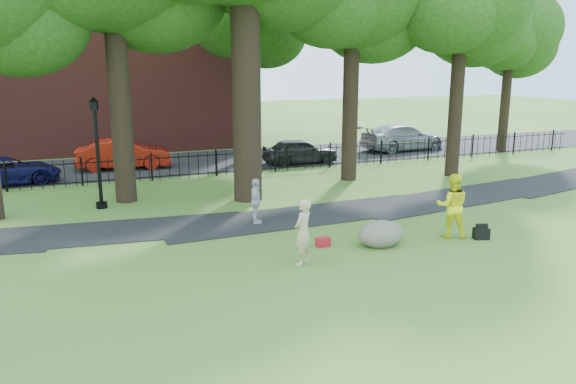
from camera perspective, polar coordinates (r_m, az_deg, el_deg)
name	(u,v)px	position (r m, az deg, el deg)	size (l,w,h in m)	color
ground	(323,255)	(15.98, 3.61, -6.37)	(120.00, 120.00, 0.00)	#416322
footpath	(302,217)	(19.76, 1.43, -2.51)	(36.00, 2.60, 0.03)	black
street	(198,162)	(30.77, -9.15, 3.00)	(80.00, 7.00, 0.02)	black
iron_fence	(216,164)	(26.83, -7.32, 2.89)	(44.00, 0.04, 1.20)	black
brick_building	(102,50)	(37.69, -18.37, 13.52)	(18.00, 8.00, 12.00)	maroon
woman	(303,232)	(14.97, 1.53, -4.07)	(0.66, 0.43, 1.80)	tan
man	(452,206)	(17.96, 16.34, -1.35)	(0.97, 0.76, 2.00)	yellow
pedestrian	(256,201)	(18.71, -3.30, -0.96)	(0.91, 0.38, 1.55)	#B6B6BB
boulder	(381,232)	(16.83, 9.42, -4.04)	(1.39, 1.05, 0.82)	#686157
lamppost	(98,155)	(21.62, -18.76, 3.61)	(0.41, 0.41, 4.10)	black
backpack	(481,234)	(18.25, 19.03, -4.01)	(0.46, 0.29, 0.34)	black
red_bag	(323,242)	(16.61, 3.58, -5.10)	(0.40, 0.25, 0.27)	maroon
red_sedan	(124,154)	(29.58, -16.36, 3.73)	(1.62, 4.64, 1.53)	#9A180B
navy_van	(7,171)	(27.64, -26.64, 1.91)	(2.04, 4.42, 1.23)	#0D0D42
grey_car	(300,151)	(29.89, 1.22, 4.19)	(1.60, 3.98, 1.35)	black
silver_car	(402,137)	(35.08, 11.55, 5.45)	(2.21, 5.45, 1.58)	gray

